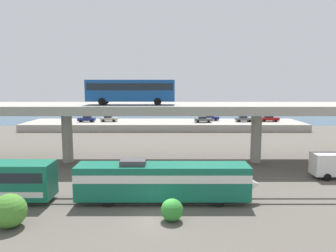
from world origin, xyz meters
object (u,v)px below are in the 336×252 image
at_px(transit_bus_on_overpass, 132,90).
at_px(parked_car_4, 88,119).
at_px(parked_car_3, 204,119).
at_px(parked_car_0, 211,118).
at_px(parked_car_5, 245,119).
at_px(parked_car_1, 270,119).
at_px(train_locomotive, 172,180).
at_px(parked_car_2, 110,119).

relative_size(transit_bus_on_overpass, parked_car_4, 2.82).
bearing_deg(parked_car_3, parked_car_0, 59.05).
distance_m(parked_car_4, parked_car_5, 39.16).
bearing_deg(parked_car_1, train_locomotive, -116.25).
relative_size(transit_bus_on_overpass, parked_car_0, 2.77).
height_order(transit_bus_on_overpass, parked_car_1, transit_bus_on_overpass).
height_order(train_locomotive, parked_car_5, train_locomotive).
xyz_separation_m(parked_car_1, parked_car_2, (-40.30, -0.12, -0.00)).
distance_m(parked_car_0, parked_car_4, 31.28).
xyz_separation_m(train_locomotive, parked_car_0, (10.59, 53.00, 0.30)).
distance_m(parked_car_1, parked_car_2, 40.30).
bearing_deg(parked_car_2, parked_car_4, -173.58).
bearing_deg(parked_car_0, parked_car_4, -174.87).
xyz_separation_m(transit_bus_on_overpass, parked_car_4, (-15.13, 35.57, -7.95)).
xyz_separation_m(parked_car_2, parked_car_5, (33.77, -0.36, -0.00)).
distance_m(parked_car_1, parked_car_4, 45.69).
relative_size(train_locomotive, parked_car_3, 4.16).
bearing_deg(transit_bus_on_overpass, parked_car_3, -111.67).
xyz_separation_m(train_locomotive, parked_car_5, (18.58, 50.45, 0.30)).
bearing_deg(transit_bus_on_overpass, parked_car_5, -123.85).
height_order(train_locomotive, parked_car_1, train_locomotive).
bearing_deg(parked_car_4, parked_car_2, -173.58).
height_order(parked_car_0, parked_car_4, same).
bearing_deg(parked_car_2, train_locomotive, -73.36).
distance_m(train_locomotive, parked_car_3, 49.83).
bearing_deg(parked_car_4, transit_bus_on_overpass, 113.04).
height_order(parked_car_2, parked_car_4, same).
relative_size(train_locomotive, parked_car_2, 4.14).
height_order(parked_car_3, parked_car_5, same).
height_order(transit_bus_on_overpass, parked_car_3, transit_bus_on_overpass).
xyz_separation_m(parked_car_3, parked_car_5, (10.31, 1.31, -0.00)).
bearing_deg(parked_car_2, parked_car_5, -0.60).
xyz_separation_m(train_locomotive, parked_car_3, (8.27, 49.14, 0.30)).
distance_m(transit_bus_on_overpass, parked_car_3, 37.98).
distance_m(parked_car_0, parked_car_1, 14.67).
xyz_separation_m(train_locomotive, parked_car_1, (25.12, 50.93, 0.30)).
xyz_separation_m(parked_car_0, parked_car_5, (8.00, -2.55, 0.00)).
relative_size(parked_car_1, parked_car_3, 1.10).
height_order(parked_car_4, parked_car_5, same).
bearing_deg(parked_car_5, parked_car_1, 4.20).
relative_size(parked_car_2, parked_car_5, 1.01).
bearing_deg(train_locomotive, parked_car_0, 78.70).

